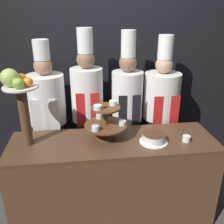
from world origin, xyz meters
name	(u,v)px	position (x,y,z in m)	size (l,w,h in m)	color
wall_back	(103,65)	(0.00, 1.26, 1.40)	(10.00, 0.06, 2.80)	black
buffet_counter	(113,180)	(0.00, 0.30, 0.45)	(1.94, 0.60, 0.89)	brown
tiered_stand	(106,121)	(-0.06, 0.37, 1.07)	(0.40, 0.40, 0.36)	brown
fruit_pedestal	(19,95)	(-0.80, 0.34, 1.36)	(0.30, 0.30, 0.70)	brown
cake_round	(154,138)	(0.37, 0.23, 0.93)	(0.26, 0.26, 0.09)	white
cup_white	(186,139)	(0.67, 0.21, 0.92)	(0.07, 0.07, 0.06)	white
chef_left	(48,114)	(-0.65, 0.87, 0.96)	(0.40, 0.40, 1.76)	black
chef_center_left	(88,107)	(-0.22, 0.87, 1.01)	(0.35, 0.35, 1.86)	#38332D
chef_center_right	(127,108)	(0.23, 0.87, 0.99)	(0.34, 0.34, 1.84)	#28282D
chef_right	(161,109)	(0.63, 0.87, 0.95)	(0.41, 0.41, 1.78)	#38332D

